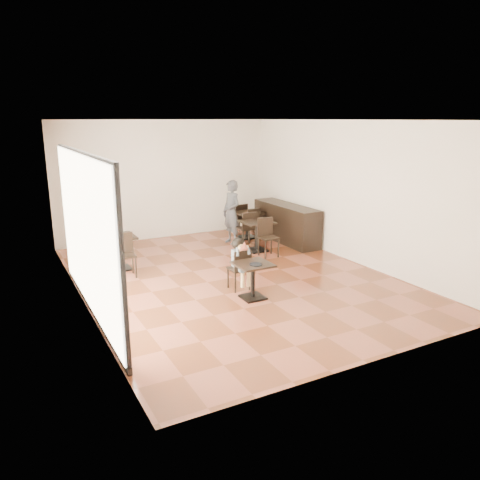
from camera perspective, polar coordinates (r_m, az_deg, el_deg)
floor at (r=9.81m, az=-0.86°, el=-4.61°), size 6.00×8.00×0.01m
ceiling at (r=9.26m, az=-0.94°, el=14.43°), size 6.00×8.00×0.01m
wall_back at (r=13.05m, az=-9.05°, el=7.27°), size 6.00×0.01×3.20m
wall_front at (r=6.21m, az=16.28°, el=-1.21°), size 6.00×0.01×3.20m
wall_left at (r=8.49m, az=-19.24°, el=2.72°), size 0.01×8.00×3.20m
wall_right at (r=11.09m, az=13.09°, el=5.79°), size 0.01×8.00×3.20m
storefront_window at (r=8.05m, az=-18.32°, el=0.72°), size 0.04×4.50×2.60m
child_table at (r=8.61m, az=1.58°, el=-5.00°), size 0.64×0.64×0.68m
child_chair at (r=9.05m, az=-0.15°, el=-3.56°), size 0.37×0.37×0.81m
child at (r=9.01m, az=-0.15°, el=-2.93°), size 0.37×0.51×1.02m
plate at (r=8.42m, az=1.93°, el=-2.99°), size 0.23×0.23×0.01m
pizza_slice at (r=8.75m, az=0.43°, el=-0.92°), size 0.24×0.18×0.05m
adult_patron at (r=12.30m, az=-1.05°, el=3.41°), size 0.48×0.66×1.68m
cafe_table_mid at (r=11.67m, az=2.08°, el=0.48°), size 0.76×0.76×0.76m
cafe_table_left at (r=10.56m, az=-14.55°, el=-1.52°), size 0.78×0.78×0.76m
cafe_table_back at (r=12.96m, az=0.92°, el=1.85°), size 0.78×0.78×0.73m
chair_mid_a at (r=12.11m, az=0.78°, el=1.40°), size 0.43×0.43×0.92m
chair_mid_b at (r=11.19m, az=3.50°, el=0.26°), size 0.43×0.43×0.92m
chair_left_a at (r=11.06m, az=-15.27°, el=-0.44°), size 0.44×0.44×0.91m
chair_left_b at (r=10.03m, az=-13.82°, el=-1.88°), size 0.44×0.44×0.91m
chair_back_a at (r=13.41m, az=-0.22°, el=2.62°), size 0.44×0.44×0.88m
chair_back_b at (r=12.48m, az=2.15°, el=1.69°), size 0.44×0.44×0.88m
service_counter at (r=12.64m, az=5.66°, el=2.07°), size 0.60×2.40×1.00m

